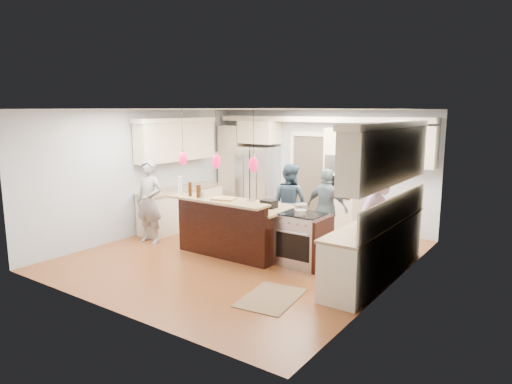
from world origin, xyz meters
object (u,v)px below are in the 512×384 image
refrigerator (258,182)px  person_far_left (289,202)px  island_range (304,239)px  person_bar_end (149,201)px  kitchen_island (237,227)px

refrigerator → person_far_left: (1.73, -1.35, -0.09)m
island_range → person_far_left: size_ratio=0.57×
person_far_left → person_bar_end: bearing=44.2°
refrigerator → island_range: bearing=-42.6°
refrigerator → person_bar_end: size_ratio=1.05×
refrigerator → person_far_left: refrigerator is taller
refrigerator → person_bar_end: bearing=-100.0°
refrigerator → kitchen_island: bearing=-63.1°
person_bar_end → person_far_left: person_bar_end is taller
island_range → person_far_left: bearing=130.6°
kitchen_island → person_far_left: size_ratio=1.30×
person_bar_end → person_far_left: bearing=30.0°
refrigerator → person_far_left: size_ratio=1.11×
kitchen_island → refrigerator: bearing=116.9°
refrigerator → island_range: (2.71, -2.49, -0.44)m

